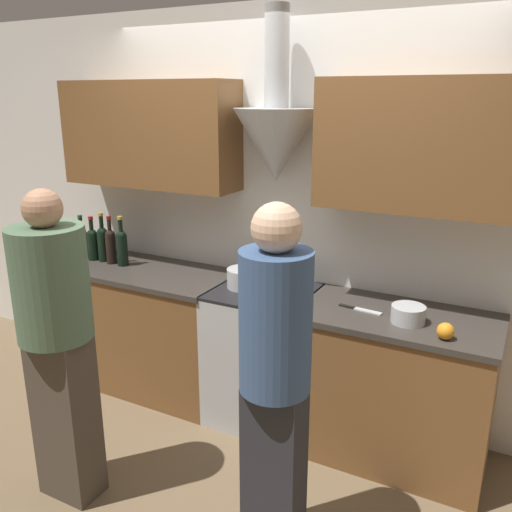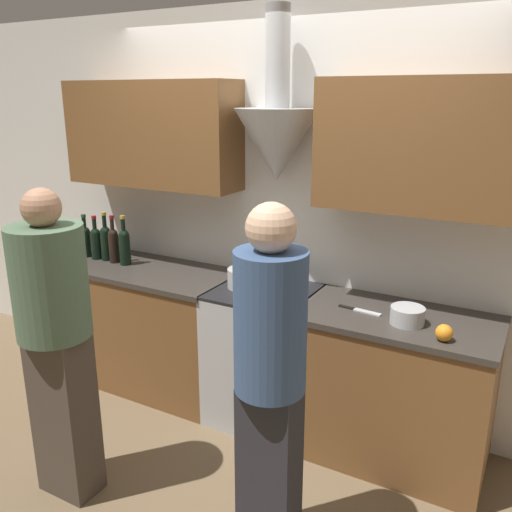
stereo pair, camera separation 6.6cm
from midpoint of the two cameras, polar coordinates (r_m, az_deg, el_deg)
ground_plane at (r=3.56m, az=-2.16°, el=-18.67°), size 12.00×12.00×0.00m
wall_back at (r=3.48m, az=1.77°, el=6.86°), size 8.40×0.52×2.60m
counter_left at (r=4.04m, az=-11.90°, el=-7.26°), size 1.32×0.62×0.89m
counter_right at (r=3.30m, az=13.62°, el=-13.13°), size 1.10×0.62×0.89m
stove_range at (r=3.56m, az=0.23°, el=-10.27°), size 0.61×0.60×0.89m
wine_bottle_0 at (r=4.24m, az=-18.27°, el=1.56°), size 0.08×0.08×0.32m
wine_bottle_1 at (r=4.15m, az=-17.26°, el=1.37°), size 0.08×0.08×0.33m
wine_bottle_2 at (r=4.10m, az=-16.27°, el=1.43°), size 0.08×0.08×0.36m
wine_bottle_3 at (r=4.03m, az=-15.51°, el=1.19°), size 0.07×0.07×0.35m
wine_bottle_4 at (r=3.95m, az=-14.41°, el=1.05°), size 0.08×0.08×0.36m
stock_pot at (r=3.42m, az=-1.85°, el=-2.34°), size 0.21×0.21×0.12m
mixing_bowl at (r=3.30m, az=2.19°, el=-3.48°), size 0.26×0.26×0.08m
orange_fruit at (r=2.87m, az=18.69°, el=-7.50°), size 0.09×0.09×0.09m
saucepan at (r=3.01m, az=15.12°, el=-5.94°), size 0.18×0.18×0.09m
chefs_knife at (r=3.13m, az=10.33°, el=-5.57°), size 0.26×0.06×0.01m
person_foreground_left at (r=2.90m, az=-20.83°, el=-8.01°), size 0.36×0.36×1.65m
person_foreground_right at (r=2.37m, az=1.19°, el=-12.01°), size 0.31×0.31×1.66m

